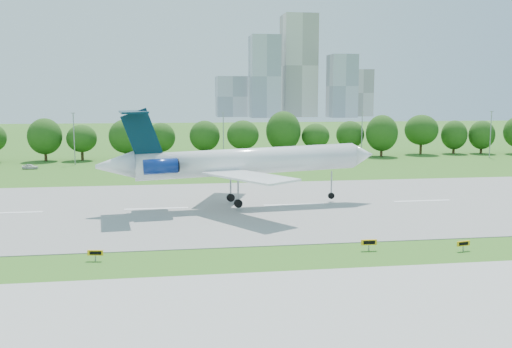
# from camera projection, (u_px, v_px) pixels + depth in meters

# --- Properties ---
(ground) EXTENTS (600.00, 600.00, 0.00)m
(ground) POSITION_uv_depth(u_px,v_px,m) (151.00, 258.00, 56.48)
(ground) COLOR #2F6019
(ground) RESTS_ON ground
(runway) EXTENTS (400.00, 45.00, 0.08)m
(runway) POSITION_uv_depth(u_px,v_px,m) (156.00, 209.00, 80.97)
(runway) COLOR gray
(runway) RESTS_ON ground
(taxiway) EXTENTS (400.00, 23.00, 0.08)m
(taxiway) POSITION_uv_depth(u_px,v_px,m) (143.00, 330.00, 38.85)
(taxiway) COLOR #ADADA8
(taxiway) RESTS_ON ground
(tree_line) EXTENTS (288.40, 8.40, 10.40)m
(tree_line) POSITION_uv_depth(u_px,v_px,m) (161.00, 135.00, 145.78)
(tree_line) COLOR #382314
(tree_line) RESTS_ON ground
(light_poles) EXTENTS (175.90, 0.25, 12.19)m
(light_poles) POSITION_uv_depth(u_px,v_px,m) (150.00, 137.00, 135.59)
(light_poles) COLOR gray
(light_poles) RESTS_ON ground
(skyline) EXTENTS (127.00, 52.00, 80.00)m
(skyline) POSITION_uv_depth(u_px,v_px,m) (294.00, 78.00, 449.99)
(skyline) COLOR #B2B2B7
(skyline) RESTS_ON ground
(airliner) EXTENTS (41.15, 29.82, 13.99)m
(airliner) POSITION_uv_depth(u_px,v_px,m) (235.00, 161.00, 81.51)
(airliner) COLOR white
(airliner) RESTS_ON ground
(taxi_sign_left) EXTENTS (1.54, 0.43, 1.08)m
(taxi_sign_left) POSITION_uv_depth(u_px,v_px,m) (95.00, 253.00, 55.31)
(taxi_sign_left) COLOR gray
(taxi_sign_left) RESTS_ON ground
(taxi_sign_centre) EXTENTS (1.66, 0.26, 1.17)m
(taxi_sign_centre) POSITION_uv_depth(u_px,v_px,m) (369.00, 242.00, 59.03)
(taxi_sign_centre) COLOR gray
(taxi_sign_centre) RESTS_ON ground
(taxi_sign_right) EXTENTS (1.52, 0.46, 1.07)m
(taxi_sign_right) POSITION_uv_depth(u_px,v_px,m) (463.00, 244.00, 58.86)
(taxi_sign_right) COLOR gray
(taxi_sign_right) RESTS_ON ground
(service_vehicle_b) EXTENTS (3.38, 1.40, 1.15)m
(service_vehicle_b) POSITION_uv_depth(u_px,v_px,m) (30.00, 167.00, 125.61)
(service_vehicle_b) COLOR silver
(service_vehicle_b) RESTS_ON ground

